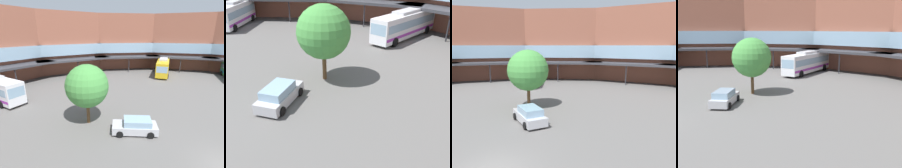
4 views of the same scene
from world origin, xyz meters
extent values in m
cube|color=#93543F|center=(7.71, 37.79, 7.16)|extent=(17.93, 9.29, 14.33)
cube|color=#8CADC6|center=(7.59, 37.20, 5.73)|extent=(16.30, 9.19, 2.51)
cube|color=#38383D|center=(6.71, 32.89, 3.58)|extent=(17.53, 7.33, 0.40)
cylinder|color=#2D2D33|center=(6.39, 31.32, 1.79)|extent=(0.20, 0.20, 3.58)
cube|color=#93543F|center=(-7.71, 37.79, 7.16)|extent=(17.93, 9.29, 14.33)
cube|color=#8CADC6|center=(-7.59, 37.20, 5.73)|extent=(16.30, 9.19, 2.51)
cube|color=#38383D|center=(-6.71, 32.89, 3.58)|extent=(17.53, 7.33, 0.40)
cylinder|color=#2D2D33|center=(-6.39, 31.32, 1.79)|extent=(0.20, 0.20, 3.58)
cube|color=#93543F|center=(-21.90, 31.75, 7.16)|extent=(17.46, 14.63, 14.33)
cube|color=#8CADC6|center=(-21.55, 31.26, 5.73)|extent=(16.19, 13.86, 2.51)
cube|color=#38383D|center=(-19.06, 27.64, 3.58)|extent=(16.33, 12.99, 0.40)
cylinder|color=#2D2D33|center=(-18.15, 26.32, 1.79)|extent=(0.20, 0.20, 3.58)
cube|color=white|center=(-10.36, 27.70, 1.85)|extent=(6.10, 12.51, 3.00)
cube|color=#8CADC6|center=(-10.36, 27.70, 2.21)|extent=(5.92, 11.82, 0.96)
cube|color=purple|center=(-10.36, 27.70, 1.01)|extent=(6.05, 12.28, 0.36)
cube|color=#8CADC6|center=(-8.50, 21.86, 2.21)|extent=(2.10, 0.77, 1.32)
cube|color=#B2B2B7|center=(-10.36, 27.70, 3.53)|extent=(2.99, 4.76, 0.36)
cylinder|color=black|center=(-7.91, 24.07, 0.55)|extent=(0.62, 1.14, 1.10)
cylinder|color=black|center=(-10.26, 23.32, 0.55)|extent=(0.62, 1.14, 1.10)
cylinder|color=black|center=(-10.46, 32.07, 0.55)|extent=(0.62, 1.14, 1.10)
cylinder|color=black|center=(-12.81, 31.32, 0.55)|extent=(0.62, 1.14, 1.10)
cube|color=#B7B7BC|center=(-1.49, 7.83, 0.55)|extent=(4.38, 4.39, 0.75)
cube|color=#8CADC6|center=(-1.31, 7.65, 1.23)|extent=(2.98, 2.99, 0.60)
cylinder|color=black|center=(-3.15, 8.22, 0.33)|extent=(0.62, 0.62, 0.66)
cylinder|color=black|center=(-1.87, 9.49, 0.33)|extent=(0.62, 0.62, 0.66)
cylinder|color=black|center=(-1.10, 6.16, 0.33)|extent=(0.62, 0.62, 0.66)
cylinder|color=black|center=(0.17, 7.43, 0.33)|extent=(0.62, 0.62, 0.66)
cylinder|color=brown|center=(-3.75, 12.54, 1.51)|extent=(0.36, 0.36, 3.01)
sphere|color=#479342|center=(-3.75, 12.54, 4.27)|extent=(4.55, 4.55, 4.55)
camera|label=1|loc=(-12.66, -1.12, 9.54)|focal=26.14mm
camera|label=2|loc=(14.53, 4.03, 9.63)|focal=39.62mm
camera|label=3|loc=(7.14, -10.26, 6.98)|focal=36.33mm
camera|label=4|loc=(23.12, -4.33, 7.64)|focal=43.88mm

